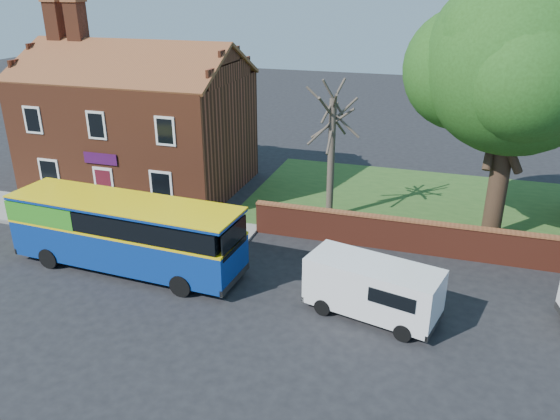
% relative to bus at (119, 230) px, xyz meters
% --- Properties ---
extents(ground, '(120.00, 120.00, 0.00)m').
position_rel_bus_xyz_m(ground, '(2.33, -1.77, -1.77)').
color(ground, black).
rests_on(ground, ground).
extents(pavement, '(18.00, 3.50, 0.12)m').
position_rel_bus_xyz_m(pavement, '(-4.67, 3.98, -1.71)').
color(pavement, gray).
rests_on(pavement, ground).
extents(kerb, '(18.00, 0.15, 0.14)m').
position_rel_bus_xyz_m(kerb, '(-4.67, 2.23, -1.70)').
color(kerb, slate).
rests_on(kerb, ground).
extents(grass_strip, '(26.00, 12.00, 0.04)m').
position_rel_bus_xyz_m(grass_strip, '(15.33, 11.23, -1.75)').
color(grass_strip, '#426B28').
rests_on(grass_strip, ground).
extents(shop_building, '(12.30, 8.13, 10.50)m').
position_rel_bus_xyz_m(shop_building, '(-4.69, 9.73, 1.64)').
color(shop_building, brown).
rests_on(shop_building, ground).
extents(boundary_wall, '(22.00, 0.38, 1.60)m').
position_rel_bus_xyz_m(boundary_wall, '(15.33, 5.23, -0.96)').
color(boundary_wall, maroon).
rests_on(boundary_wall, ground).
extents(bus, '(10.36, 3.18, 3.12)m').
position_rel_bus_xyz_m(bus, '(0.00, 0.00, 0.00)').
color(bus, navy).
rests_on(bus, ground).
extents(van_near, '(5.17, 3.04, 2.13)m').
position_rel_bus_xyz_m(van_near, '(10.89, -0.51, -0.58)').
color(van_near, white).
rests_on(van_near, ground).
extents(large_tree, '(10.08, 7.97, 12.29)m').
position_rel_bus_xyz_m(large_tree, '(15.44, 8.00, 6.28)').
color(large_tree, black).
rests_on(large_tree, ground).
extents(bare_tree, '(2.57, 3.06, 6.85)m').
position_rel_bus_xyz_m(bare_tree, '(7.35, 8.02, 1.74)').
color(bare_tree, '#4C4238').
rests_on(bare_tree, ground).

